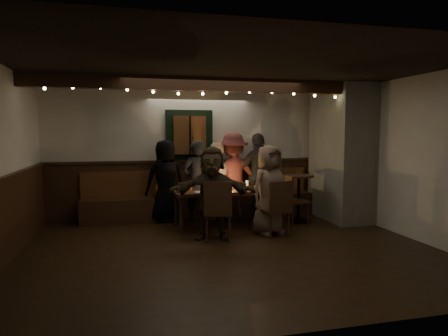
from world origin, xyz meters
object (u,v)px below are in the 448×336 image
object	(u,v)px
dining_table	(227,193)
person_c	(215,181)
person_e	(259,175)
person_d	(233,175)
chair_end	(292,197)
person_a	(166,181)
person_b	(196,181)
person_f	(212,193)
chair_near_left	(218,207)
chair_near_right	(277,206)
high_top	(299,192)
person_g	(269,190)

from	to	relation	value
dining_table	person_c	distance (m)	0.70
person_e	person_d	bearing A→B (deg)	-12.86
chair_end	dining_table	bearing A→B (deg)	174.40
person_e	person_a	bearing A→B (deg)	-10.05
person_b	person_e	world-z (taller)	person_e
person_d	person_f	xyz separation A→B (m)	(-0.74, -1.48, -0.10)
chair_end	person_b	distance (m)	1.85
chair_near_left	person_f	size ratio (longest dim) A/B	0.64
person_a	person_b	xyz separation A→B (m)	(0.58, -0.01, -0.02)
person_c	person_a	bearing A→B (deg)	2.49
chair_near_right	person_c	size ratio (longest dim) A/B	0.62
person_d	person_f	world-z (taller)	person_d
dining_table	high_top	distance (m)	1.44
chair_near_right	person_f	size ratio (longest dim) A/B	0.62
dining_table	chair_near_right	size ratio (longest dim) A/B	2.05
chair_end	high_top	distance (m)	0.30
person_b	chair_near_left	bearing A→B (deg)	73.02
chair_near_left	person_a	xyz separation A→B (m)	(-0.65, 1.61, 0.25)
dining_table	person_b	xyz separation A→B (m)	(-0.44, 0.68, 0.15)
high_top	chair_near_left	bearing A→B (deg)	-151.20
person_e	person_g	bearing A→B (deg)	68.02
chair_end	high_top	xyz separation A→B (m)	(0.23, 0.19, 0.05)
person_a	chair_end	bearing A→B (deg)	152.42
chair_end	person_b	xyz separation A→B (m)	(-1.66, 0.80, 0.25)
chair_near_left	chair_end	xyz separation A→B (m)	(1.59, 0.81, -0.02)
chair_end	person_e	size ratio (longest dim) A/B	0.54
chair_near_left	high_top	size ratio (longest dim) A/B	1.07
person_f	chair_near_left	bearing A→B (deg)	-56.00
chair_near_right	person_f	world-z (taller)	person_f
person_b	person_a	bearing A→B (deg)	-20.42
high_top	person_f	size ratio (longest dim) A/B	0.60
chair_end	person_a	world-z (taller)	person_a
chair_near_left	person_b	bearing A→B (deg)	92.49
chair_near_left	dining_table	bearing A→B (deg)	68.10
person_e	chair_near_right	bearing A→B (deg)	71.66
chair_near_right	person_g	bearing A→B (deg)	103.28
person_g	person_d	bearing A→B (deg)	77.36
chair_end	person_g	bearing A→B (deg)	-139.51
high_top	chair_near_right	bearing A→B (deg)	-129.92
chair_near_left	person_g	world-z (taller)	person_g
chair_near_left	high_top	bearing A→B (deg)	28.80
chair_near_right	person_a	distance (m)	2.31
person_g	person_f	bearing A→B (deg)	162.22
person_b	person_c	size ratio (longest dim) A/B	1.02
chair_near_right	person_a	bearing A→B (deg)	135.77
person_d	person_e	size ratio (longest dim) A/B	1.00
person_a	person_e	xyz separation A→B (m)	(1.87, 0.00, 0.06)
person_d	person_c	bearing A→B (deg)	1.41
person_a	person_c	distance (m)	0.97
chair_end	person_e	bearing A→B (deg)	114.30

